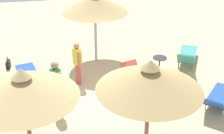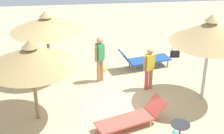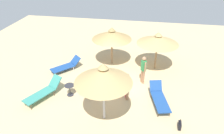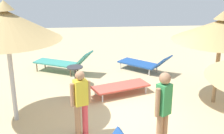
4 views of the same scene
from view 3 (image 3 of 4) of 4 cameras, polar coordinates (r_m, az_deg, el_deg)
The scene contains 13 objects.
ground at distance 12.30m, azimuth 0.43°, elevation -4.75°, with size 24.00×24.00×0.10m, color tan.
parasol_umbrella_near_right at distance 13.54m, azimuth -0.05°, elevation 8.72°, with size 2.56×2.56×2.54m.
parasol_umbrella_edge at distance 8.64m, azimuth -2.39°, elevation -2.24°, with size 2.48×2.48×2.91m.
parasol_umbrella_near_left at distance 13.20m, azimuth 12.35°, elevation 7.28°, with size 2.57×2.57×2.48m.
lounge_chair_far_left at distance 10.90m, azimuth 12.66°, elevation -8.04°, with size 2.12×1.11×0.82m.
lounge_chair_center at distance 11.57m, azimuth -17.96°, elevation -6.23°, with size 2.21×1.54×0.88m.
lounge_chair_far_right at distance 12.07m, azimuth -5.51°, elevation -3.63°, with size 2.18×1.32×0.71m.
lounge_chair_back at distance 13.75m, azimuth -12.28°, elevation 0.38°, with size 1.87×1.78×0.72m.
person_standing_front at distance 11.99m, azimuth 8.52°, elevation -0.38°, with size 0.38×0.32×1.70m.
person_standing_near_right at distance 10.70m, azimuth 4.09°, elevation -4.87°, with size 0.44×0.31×1.53m.
handbag at distance 10.00m, azimuth 17.90°, elevation -14.77°, with size 0.38×0.15×0.46m.
side_table_round at distance 11.39m, azimuth -11.43°, elevation -5.73°, with size 0.52×0.52×0.63m.
beach_ball at distance 12.33m, azimuth 11.69°, elevation -4.32°, with size 0.27×0.27×0.27m, color yellow.
Camera 3 is at (9.96, 1.66, 6.98)m, focal length 33.68 mm.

